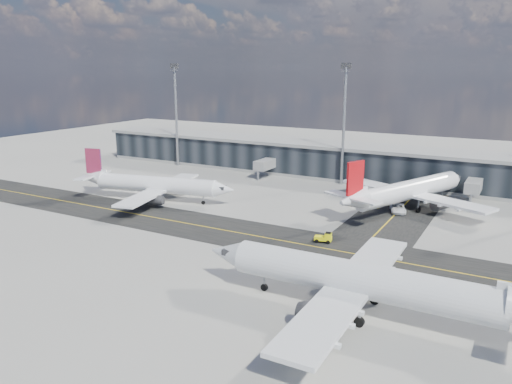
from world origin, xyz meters
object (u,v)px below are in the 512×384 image
airliner_af (154,185)px  baggage_tug (325,238)px  airliner_redtail (408,191)px  airliner_near (366,282)px  service_van (398,208)px

airliner_af → baggage_tug: 42.52m
airliner_redtail → airliner_near: 47.76m
airliner_near → service_van: airliner_near is taller
airliner_near → baggage_tug: airliner_near is taller
airliner_near → service_van: 44.91m
airliner_redtail → airliner_af: bearing=-135.1°
service_van → airliner_near: bearing=-100.1°
airliner_near → airliner_af: bearing=62.5°
airliner_af → airliner_redtail: bearing=99.5°
baggage_tug → airliner_af: bearing=-110.9°
airliner_af → airliner_near: bearing=50.8°
airliner_af → airliner_redtail: (49.03, 19.42, 0.34)m
airliner_redtail → baggage_tug: size_ratio=12.69×
airliner_redtail → airliner_near: airliner_near is taller
airliner_near → baggage_tug: (-12.93, 20.69, -3.20)m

